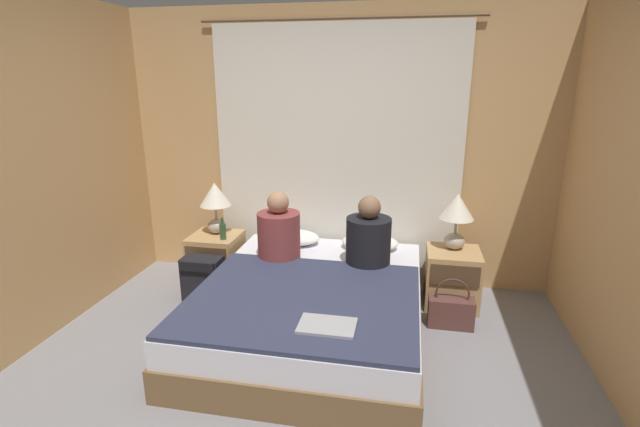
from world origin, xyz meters
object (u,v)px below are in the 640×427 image
object	(u,v)px
pillow_left	(292,237)
person_right_in_bed	(368,238)
nightstand_left	(216,259)
pillow_right	(370,242)
lamp_right	(457,213)
person_left_in_bed	(279,232)
backpack_on_floor	(203,278)
bed	(312,308)
laptop_on_bed	(327,326)
lamp_left	(215,200)
beer_bottle_on_left_stand	(223,231)
handbag_on_floor	(451,311)
nightstand_right	(452,278)

from	to	relation	value
pillow_left	person_right_in_bed	bearing A→B (deg)	-27.19
nightstand_left	pillow_right	size ratio (longest dim) A/B	0.97
lamp_right	person_right_in_bed	size ratio (longest dim) A/B	0.83
nightstand_left	person_left_in_bed	distance (m)	0.85
backpack_on_floor	bed	bearing A→B (deg)	-16.56
person_right_in_bed	laptop_on_bed	xyz separation A→B (m)	(-0.14, -1.08, -0.19)
lamp_left	backpack_on_floor	distance (m)	0.73
beer_bottle_on_left_stand	bed	bearing A→B (deg)	-32.58
pillow_left	backpack_on_floor	xyz separation A→B (m)	(-0.67, -0.49, -0.25)
pillow_left	handbag_on_floor	size ratio (longest dim) A/B	1.23
pillow_right	lamp_right	bearing A→B (deg)	-2.70
lamp_left	beer_bottle_on_left_stand	size ratio (longest dim) A/B	2.35
lamp_right	person_left_in_bed	world-z (taller)	person_left_in_bed
lamp_left	laptop_on_bed	world-z (taller)	lamp_left
nightstand_left	beer_bottle_on_left_stand	size ratio (longest dim) A/B	2.36
laptop_on_bed	pillow_right	bearing A→B (deg)	85.16
nightstand_left	lamp_right	bearing A→B (deg)	1.75
backpack_on_floor	person_left_in_bed	bearing A→B (deg)	9.89
beer_bottle_on_left_stand	pillow_left	bearing A→B (deg)	17.36
nightstand_right	lamp_left	xyz separation A→B (m)	(-2.14, 0.07, 0.56)
bed	backpack_on_floor	xyz separation A→B (m)	(-1.03, 0.31, 0.03)
lamp_left	lamp_right	size ratio (longest dim) A/B	1.00
person_right_in_bed	backpack_on_floor	size ratio (longest dim) A/B	1.40
lamp_left	lamp_right	distance (m)	2.14
pillow_left	beer_bottle_on_left_stand	size ratio (longest dim) A/B	2.44
pillow_left	pillow_right	distance (m)	0.71
bed	laptop_on_bed	world-z (taller)	laptop_on_bed
lamp_left	pillow_right	world-z (taller)	lamp_left
nightstand_left	beer_bottle_on_left_stand	xyz separation A→B (m)	(0.12, -0.09, 0.32)
pillow_right	laptop_on_bed	world-z (taller)	pillow_right
lamp_left	beer_bottle_on_left_stand	world-z (taller)	lamp_left
nightstand_right	bed	bearing A→B (deg)	-147.06
lamp_left	beer_bottle_on_left_stand	xyz separation A→B (m)	(0.12, -0.15, -0.24)
nightstand_left	beer_bottle_on_left_stand	world-z (taller)	beer_bottle_on_left_stand
lamp_right	nightstand_right	bearing A→B (deg)	-90.00
bed	lamp_left	xyz separation A→B (m)	(-1.07, 0.76, 0.59)
lamp_right	laptop_on_bed	bearing A→B (deg)	-120.62
pillow_left	pillow_right	world-z (taller)	same
nightstand_right	person_right_in_bed	size ratio (longest dim) A/B	0.84
pillow_right	handbag_on_floor	world-z (taller)	pillow_right
lamp_right	beer_bottle_on_left_stand	size ratio (longest dim) A/B	2.35
beer_bottle_on_left_stand	handbag_on_floor	world-z (taller)	beer_bottle_on_left_stand
bed	backpack_on_floor	bearing A→B (deg)	163.44
nightstand_right	lamp_right	xyz separation A→B (m)	(-0.00, 0.07, 0.56)
beer_bottle_on_left_stand	backpack_on_floor	xyz separation A→B (m)	(-0.08, -0.30, -0.33)
nightstand_right	handbag_on_floor	size ratio (longest dim) A/B	1.19
bed	nightstand_left	xyz separation A→B (m)	(-1.07, 0.69, 0.04)
lamp_left	handbag_on_floor	world-z (taller)	lamp_left
bed	person_left_in_bed	distance (m)	0.71
person_left_in_bed	handbag_on_floor	size ratio (longest dim) A/B	1.43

